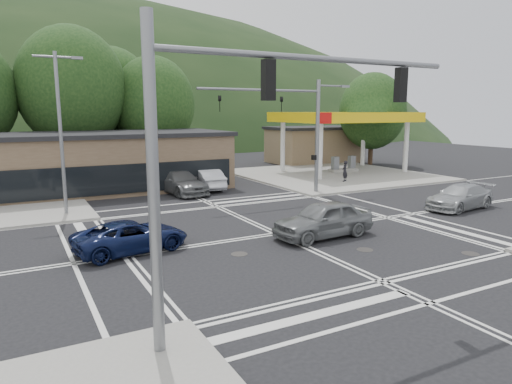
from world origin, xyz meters
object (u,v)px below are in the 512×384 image
car_queue_b (190,172)px  car_northbound (179,182)px  car_silver_east (460,197)px  pedestrian (345,171)px  car_blue_west (131,236)px  car_queue_a (206,179)px  car_grey_center (323,219)px

car_queue_b → car_northbound: bearing=58.8°
car_silver_east → car_northbound: bearing=-141.9°
car_northbound → pedestrian: 13.63m
car_blue_west → car_queue_a: car_queue_a is taller
car_blue_west → car_silver_east: (19.55, -0.80, 0.07)m
car_grey_center → car_queue_b: size_ratio=1.17×
car_silver_east → car_queue_b: (-10.37, 18.69, -0.00)m
car_grey_center → pedestrian: 16.78m
car_silver_east → car_northbound: 18.62m
car_queue_a → car_northbound: car_northbound is taller
car_grey_center → car_queue_a: (0.20, 14.97, -0.06)m
car_grey_center → car_silver_east: car_grey_center is taller
car_queue_a → car_northbound: (-2.36, -0.70, 0.04)m
car_grey_center → car_silver_east: size_ratio=0.99×
car_silver_east → car_queue_a: car_queue_a is taller
pedestrian → car_blue_west: bearing=0.5°
car_blue_west → car_northbound: bearing=-36.6°
car_queue_a → car_queue_b: 4.91m
car_blue_west → car_grey_center: 8.70m
car_grey_center → car_queue_a: bearing=176.5°
car_queue_a → pedestrian: 11.45m
car_blue_west → car_silver_east: 19.57m
car_blue_west → car_queue_a: bearing=-43.1°
car_silver_east → car_queue_b: size_ratio=1.18×
car_blue_west → car_northbound: car_northbound is taller
car_queue_a → car_grey_center: bearing=93.6°
car_grey_center → car_northbound: size_ratio=0.87×
car_queue_b → car_blue_west: bearing=58.8°
car_queue_b → car_northbound: (-2.86, -5.59, 0.10)m
car_blue_west → pedestrian: 22.38m
car_queue_a → car_queue_b: car_queue_a is taller
car_silver_east → pedestrian: bearing=171.4°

